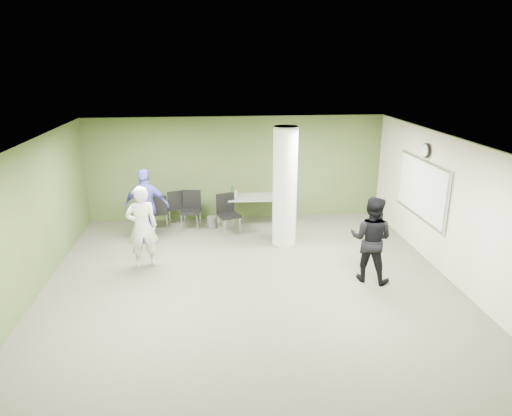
{
  "coord_description": "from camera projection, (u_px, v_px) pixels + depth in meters",
  "views": [
    {
      "loc": [
        -0.7,
        -8.08,
        4.2
      ],
      "look_at": [
        0.23,
        1.0,
        1.23
      ],
      "focal_mm": 32.0,
      "sensor_mm": 36.0,
      "label": 1
    }
  ],
  "objects": [
    {
      "name": "floor",
      "position": [
        250.0,
        283.0,
        9.01
      ],
      "size": [
        8.0,
        8.0,
        0.0
      ],
      "primitive_type": "plane",
      "color": "#5A5A47",
      "rests_on": "ground"
    },
    {
      "name": "ceiling",
      "position": [
        249.0,
        142.0,
        8.14
      ],
      "size": [
        8.0,
        8.0,
        0.0
      ],
      "primitive_type": "plane",
      "rotation": [
        3.14,
        0.0,
        0.0
      ],
      "color": "white",
      "rests_on": "wall_back"
    },
    {
      "name": "wall_back",
      "position": [
        237.0,
        168.0,
        12.36
      ],
      "size": [
        8.0,
        2.8,
        0.02
      ],
      "primitive_type": "cube",
      "rotation": [
        1.57,
        0.0,
        0.0
      ],
      "color": "#495F2C",
      "rests_on": "floor"
    },
    {
      "name": "wall_left",
      "position": [
        28.0,
        224.0,
        8.19
      ],
      "size": [
        0.02,
        8.0,
        2.8
      ],
      "primitive_type": "cube",
      "color": "#495F2C",
      "rests_on": "floor"
    },
    {
      "name": "wall_right_cream",
      "position": [
        452.0,
        210.0,
        8.96
      ],
      "size": [
        0.02,
        8.0,
        2.8
      ],
      "primitive_type": "cube",
      "color": "beige",
      "rests_on": "floor"
    },
    {
      "name": "column",
      "position": [
        285.0,
        187.0,
        10.56
      ],
      "size": [
        0.56,
        0.56,
        2.8
      ],
      "primitive_type": "cylinder",
      "color": "silver",
      "rests_on": "floor"
    },
    {
      "name": "whiteboard",
      "position": [
        421.0,
        189.0,
        10.06
      ],
      "size": [
        0.05,
        2.3,
        1.3
      ],
      "color": "silver",
      "rests_on": "wall_right_cream"
    },
    {
      "name": "wall_clock",
      "position": [
        426.0,
        150.0,
        9.79
      ],
      "size": [
        0.06,
        0.32,
        0.32
      ],
      "color": "black",
      "rests_on": "wall_right_cream"
    },
    {
      "name": "folding_table",
      "position": [
        255.0,
        198.0,
        11.94
      ],
      "size": [
        1.73,
        0.83,
        1.05
      ],
      "rotation": [
        0.0,
        0.0,
        -0.05
      ],
      "color": "#999893",
      "rests_on": "floor"
    },
    {
      "name": "wastebasket",
      "position": [
        212.0,
        222.0,
        11.94
      ],
      "size": [
        0.26,
        0.26,
        0.3
      ],
      "primitive_type": "cylinder",
      "color": "#4C4C4C",
      "rests_on": "floor"
    },
    {
      "name": "chair_back_left",
      "position": [
        158.0,
        209.0,
        11.66
      ],
      "size": [
        0.51,
        0.51,
        0.96
      ],
      "rotation": [
        0.0,
        0.0,
        3.21
      ],
      "color": "black",
      "rests_on": "floor"
    },
    {
      "name": "chair_back_right",
      "position": [
        175.0,
        204.0,
        12.04
      ],
      "size": [
        0.62,
        0.62,
        0.97
      ],
      "rotation": [
        0.0,
        0.0,
        3.49
      ],
      "color": "black",
      "rests_on": "floor"
    },
    {
      "name": "chair_table_left",
      "position": [
        191.0,
        207.0,
        11.8
      ],
      "size": [
        0.57,
        0.57,
        1.0
      ],
      "rotation": [
        0.0,
        0.0,
        -0.18
      ],
      "color": "black",
      "rests_on": "floor"
    },
    {
      "name": "chair_table_right",
      "position": [
        227.0,
        210.0,
        11.48
      ],
      "size": [
        0.64,
        0.64,
        1.01
      ],
      "rotation": [
        0.0,
        0.0,
        0.34
      ],
      "color": "black",
      "rests_on": "floor"
    },
    {
      "name": "woman_white",
      "position": [
        142.0,
        227.0,
        9.5
      ],
      "size": [
        0.73,
        0.57,
        1.77
      ],
      "primitive_type": "imported",
      "rotation": [
        0.0,
        0.0,
        3.39
      ],
      "color": "silver",
      "rests_on": "floor"
    },
    {
      "name": "man_black",
      "position": [
        371.0,
        239.0,
        8.9
      ],
      "size": [
        1.06,
        1.0,
        1.74
      ],
      "primitive_type": "imported",
      "rotation": [
        0.0,
        0.0,
        2.58
      ],
      "color": "black",
      "rests_on": "floor"
    },
    {
      "name": "man_blue",
      "position": [
        147.0,
        207.0,
        10.75
      ],
      "size": [
        1.08,
        0.49,
        1.81
      ],
      "primitive_type": "imported",
      "rotation": [
        0.0,
        0.0,
        3.1
      ],
      "color": "#4545AC",
      "rests_on": "floor"
    }
  ]
}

